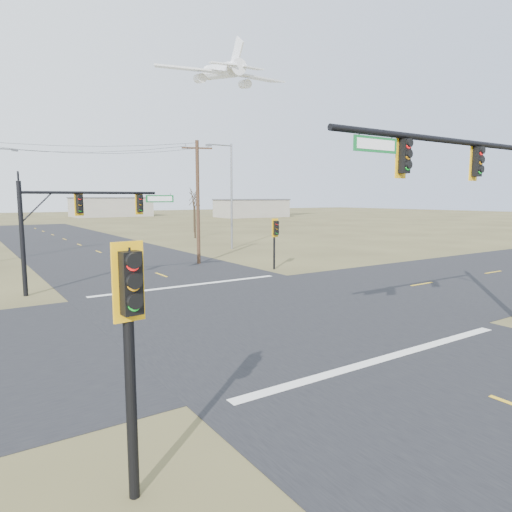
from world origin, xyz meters
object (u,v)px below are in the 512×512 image
(mast_arm_far, at_px, (84,212))
(bare_tree_c, at_px, (194,197))
(utility_pole_near, at_px, (198,201))
(streetlight_a, at_px, (230,190))
(pedestal_signal_sw, at_px, (130,316))
(bare_tree_d, at_px, (194,194))
(pedestal_signal_ne, at_px, (276,232))
(mast_arm_near, at_px, (482,188))

(mast_arm_far, bearing_deg, bare_tree_c, 34.27)
(utility_pole_near, height_order, streetlight_a, streetlight_a)
(mast_arm_far, bearing_deg, pedestal_signal_sw, -120.19)
(mast_arm_far, bearing_deg, bare_tree_d, 36.90)
(utility_pole_near, bearing_deg, streetlight_a, 46.24)
(pedestal_signal_sw, relative_size, streetlight_a, 0.43)
(mast_arm_far, bearing_deg, pedestal_signal_ne, -19.68)
(pedestal_signal_ne, relative_size, bare_tree_c, 0.56)
(mast_arm_far, relative_size, bare_tree_c, 1.32)
(utility_pole_near, xyz_separation_m, bare_tree_d, (14.27, 30.04, 0.67))
(pedestal_signal_sw, xyz_separation_m, streetlight_a, (21.32, 33.09, 2.63))
(mast_arm_far, distance_m, bare_tree_c, 33.24)
(pedestal_signal_ne, bearing_deg, utility_pole_near, 119.15)
(mast_arm_near, relative_size, mast_arm_far, 1.28)
(utility_pole_near, distance_m, bare_tree_c, 23.26)
(mast_arm_far, height_order, pedestal_signal_ne, mast_arm_far)
(utility_pole_near, relative_size, streetlight_a, 0.91)
(utility_pole_near, relative_size, bare_tree_d, 1.37)
(utility_pole_near, bearing_deg, bare_tree_c, 64.62)
(pedestal_signal_ne, relative_size, pedestal_signal_sw, 0.82)
(bare_tree_c, bearing_deg, utility_pole_near, -115.38)
(mast_arm_near, height_order, pedestal_signal_ne, mast_arm_near)
(bare_tree_d, bearing_deg, utility_pole_near, -115.40)
(mast_arm_far, height_order, streetlight_a, streetlight_a)
(streetlight_a, height_order, bare_tree_c, streetlight_a)
(bare_tree_c, height_order, bare_tree_d, bare_tree_d)
(utility_pole_near, xyz_separation_m, streetlight_a, (7.46, 7.79, 0.95))
(streetlight_a, xyz_separation_m, bare_tree_c, (2.51, 13.23, -0.71))
(mast_arm_near, xyz_separation_m, streetlight_a, (7.39, 30.94, 0.33))
(pedestal_signal_sw, height_order, streetlight_a, streetlight_a)
(mast_arm_near, xyz_separation_m, bare_tree_c, (9.90, 44.17, -0.38))
(mast_arm_near, height_order, bare_tree_c, mast_arm_near)
(mast_arm_far, bearing_deg, mast_arm_near, -79.25)
(pedestal_signal_sw, height_order, bare_tree_c, bare_tree_c)
(bare_tree_d, bearing_deg, bare_tree_c, -115.45)
(utility_pole_near, relative_size, bare_tree_c, 1.44)
(bare_tree_c, bearing_deg, streetlight_a, -100.75)
(bare_tree_d, bearing_deg, streetlight_a, -107.01)
(streetlight_a, bearing_deg, pedestal_signal_ne, -105.15)
(streetlight_a, bearing_deg, mast_arm_near, -101.83)
(mast_arm_near, height_order, pedestal_signal_sw, mast_arm_near)
(mast_arm_far, distance_m, pedestal_signal_sw, 20.12)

